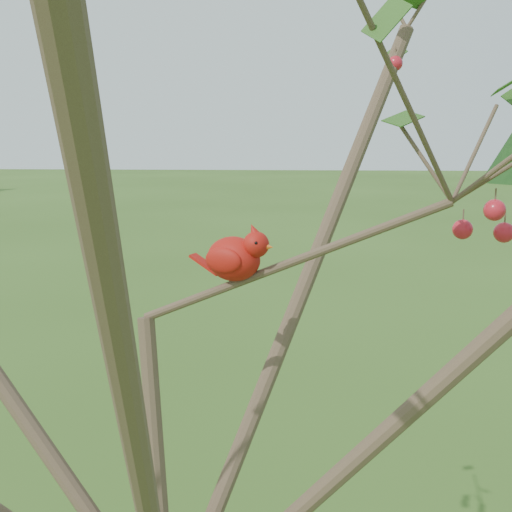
{
  "coord_description": "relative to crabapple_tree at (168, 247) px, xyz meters",
  "views": [
    {
      "loc": [
        0.25,
        -1.17,
        2.33
      ],
      "look_at": [
        0.18,
        0.06,
        2.09
      ],
      "focal_mm": 45.0,
      "sensor_mm": 36.0,
      "label": 1
    }
  ],
  "objects": [
    {
      "name": "distant_trees",
      "position": [
        -1.01,
        24.59,
        -0.64
      ],
      "size": [
        43.0,
        14.89,
        3.3
      ],
      "color": "#493427",
      "rests_on": "ground"
    },
    {
      "name": "cardinal",
      "position": [
        0.12,
        0.11,
        -0.04
      ],
      "size": [
        0.18,
        0.12,
        0.13
      ],
      "rotation": [
        0.0,
        0.0,
        -0.4
      ],
      "color": "#A7180E",
      "rests_on": "ground"
    },
    {
      "name": "crabapple_tree",
      "position": [
        0.0,
        0.0,
        0.0
      ],
      "size": [
        2.35,
        2.05,
        2.95
      ],
      "color": "#493427",
      "rests_on": "ground"
    }
  ]
}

